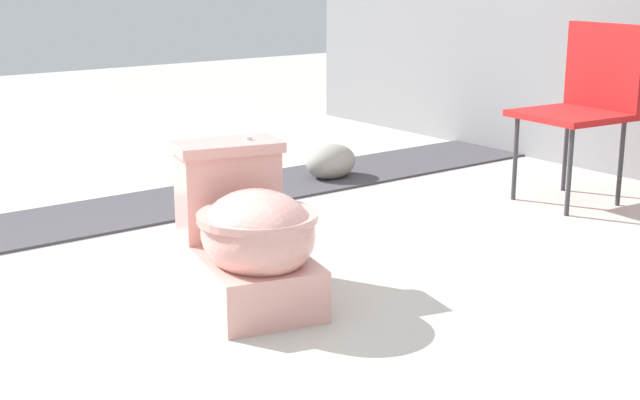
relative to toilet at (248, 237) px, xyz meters
The scene contains 5 objects.
ground_plane 0.29m from the toilet, 63.39° to the right, with size 14.00×14.00×0.00m, color #B7B2A8.
gravel_strip 1.34m from the toilet, 165.22° to the left, with size 0.56×8.00×0.01m, color #423F44.
toilet is the anchor object (origin of this frame).
folding_chair_left 2.02m from the toilet, 94.74° to the left, with size 0.48×0.48×0.83m.
boulder_near 1.80m from the toilet, 133.34° to the left, with size 0.31×0.23×0.19m, color gray.
Camera 1 is at (2.30, -1.35, 1.09)m, focal length 50.00 mm.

